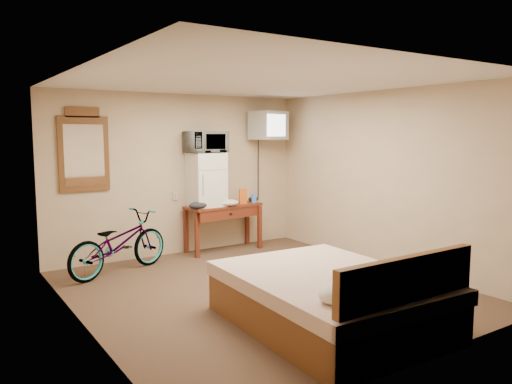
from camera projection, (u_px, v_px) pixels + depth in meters
room at (261, 188)px, 5.92m from camera, size 4.60×4.64×2.50m
desk at (225, 213)px, 8.01m from camera, size 1.29×0.60×0.75m
mini_fridge at (206, 180)px, 7.84m from camera, size 0.52×0.51×0.84m
microwave at (206, 142)px, 7.77m from camera, size 0.63×0.44×0.34m
snack_bag at (243, 196)px, 8.13m from camera, size 0.14×0.10×0.24m
blue_cup at (254, 198)px, 8.28m from camera, size 0.08×0.08×0.15m
cloth_cream at (229, 203)px, 7.89m from camera, size 0.33×0.26×0.10m
cloth_dark_a at (198, 205)px, 7.58m from camera, size 0.29×0.21×0.11m
cloth_dark_b at (253, 199)px, 8.41m from camera, size 0.19×0.15×0.09m
crt_television at (268, 126)px, 8.34m from camera, size 0.62×0.65×0.47m
wall_mirror at (84, 151)px, 6.96m from camera, size 0.69×0.04×1.18m
bicycle at (119, 243)px, 6.74m from camera, size 1.68×1.07×0.83m
bed at (333, 298)px, 4.86m from camera, size 1.72×2.23×0.90m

